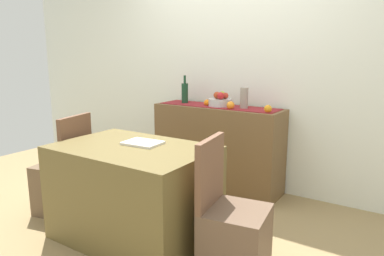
% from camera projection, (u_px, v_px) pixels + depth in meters
% --- Properties ---
extents(ground_plane, '(6.40, 6.40, 0.02)m').
position_uv_depth(ground_plane, '(172.00, 222.00, 3.11)').
color(ground_plane, '#987F54').
rests_on(ground_plane, ground).
extents(room_wall_rear, '(6.40, 0.06, 2.70)m').
position_uv_depth(room_wall_rear, '(237.00, 60.00, 3.80)').
color(room_wall_rear, white).
rests_on(room_wall_rear, ground).
extents(sideboard_console, '(1.37, 0.42, 0.88)m').
position_uv_depth(sideboard_console, '(218.00, 148.00, 3.81)').
color(sideboard_console, brown).
rests_on(sideboard_console, ground).
extents(table_runner, '(1.28, 0.32, 0.01)m').
position_uv_depth(table_runner, '(218.00, 106.00, 3.72)').
color(table_runner, maroon).
rests_on(table_runner, sideboard_console).
extents(fruit_bowl, '(0.24, 0.24, 0.08)m').
position_uv_depth(fruit_bowl, '(220.00, 102.00, 3.70)').
color(fruit_bowl, silver).
rests_on(fruit_bowl, table_runner).
extents(apple_right, '(0.07, 0.07, 0.07)m').
position_uv_depth(apple_right, '(221.00, 96.00, 3.62)').
color(apple_right, red).
rests_on(apple_right, fruit_bowl).
extents(apple_upper, '(0.07, 0.07, 0.07)m').
position_uv_depth(apple_upper, '(217.00, 95.00, 3.69)').
color(apple_upper, '#A93B1B').
rests_on(apple_upper, fruit_bowl).
extents(apple_left, '(0.07, 0.07, 0.07)m').
position_uv_depth(apple_left, '(222.00, 95.00, 3.73)').
color(apple_left, '#8CAE2C').
rests_on(apple_left, fruit_bowl).
extents(apple_center, '(0.06, 0.06, 0.06)m').
position_uv_depth(apple_center, '(226.00, 96.00, 3.67)').
color(apple_center, '#B23221').
rests_on(apple_center, fruit_bowl).
extents(wine_bottle, '(0.07, 0.07, 0.31)m').
position_uv_depth(wine_bottle, '(185.00, 93.00, 3.92)').
color(wine_bottle, '#183E25').
rests_on(wine_bottle, sideboard_console).
extents(ceramic_vase, '(0.08, 0.08, 0.21)m').
position_uv_depth(ceramic_vase, '(244.00, 98.00, 3.54)').
color(ceramic_vase, gray).
rests_on(ceramic_vase, sideboard_console).
extents(orange_loose_end, '(0.08, 0.08, 0.08)m').
position_uv_depth(orange_loose_end, '(231.00, 105.00, 3.53)').
color(orange_loose_end, orange).
rests_on(orange_loose_end, sideboard_console).
extents(orange_loose_far, '(0.07, 0.07, 0.07)m').
position_uv_depth(orange_loose_far, '(268.00, 109.00, 3.31)').
color(orange_loose_far, orange).
rests_on(orange_loose_far, sideboard_console).
extents(orange_loose_near_bowl, '(0.07, 0.07, 0.07)m').
position_uv_depth(orange_loose_near_bowl, '(207.00, 103.00, 3.75)').
color(orange_loose_near_bowl, orange).
rests_on(orange_loose_near_bowl, sideboard_console).
extents(dining_table, '(1.18, 0.79, 0.74)m').
position_uv_depth(dining_table, '(134.00, 193.00, 2.76)').
color(dining_table, brown).
rests_on(dining_table, ground).
extents(open_book, '(0.29, 0.23, 0.02)m').
position_uv_depth(open_book, '(143.00, 143.00, 2.75)').
color(open_book, white).
rests_on(open_book, dining_table).
extents(chair_near_window, '(0.48, 0.48, 0.90)m').
position_uv_depth(chair_near_window, '(64.00, 184.00, 3.25)').
color(chair_near_window, brown).
rests_on(chair_near_window, ground).
extents(chair_by_corner, '(0.45, 0.45, 0.90)m').
position_uv_depth(chair_by_corner, '(233.00, 236.00, 2.32)').
color(chair_by_corner, brown).
rests_on(chair_by_corner, ground).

